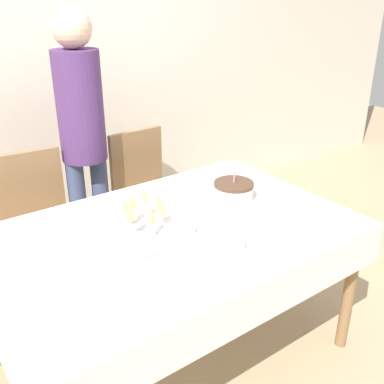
# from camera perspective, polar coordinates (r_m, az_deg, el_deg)

# --- Properties ---
(ground_plane) EXTENTS (12.00, 12.00, 0.00)m
(ground_plane) POSITION_cam_1_polar(r_m,az_deg,el_deg) (2.60, -2.24, -19.70)
(ground_plane) COLOR tan
(wall_back) EXTENTS (8.00, 0.05, 2.70)m
(wall_back) POSITION_cam_1_polar(r_m,az_deg,el_deg) (3.38, -18.82, 15.32)
(wall_back) COLOR silver
(wall_back) RESTS_ON ground_plane
(dining_table) EXTENTS (1.72, 1.13, 0.77)m
(dining_table) POSITION_cam_1_polar(r_m,az_deg,el_deg) (2.19, -2.52, -7.04)
(dining_table) COLOR white
(dining_table) RESTS_ON ground_plane
(dining_chair_far_left) EXTENTS (0.46, 0.46, 0.95)m
(dining_chair_far_left) POSITION_cam_1_polar(r_m,az_deg,el_deg) (2.84, -18.88, -4.02)
(dining_chair_far_left) COLOR olive
(dining_chair_far_left) RESTS_ON ground_plane
(dining_chair_far_right) EXTENTS (0.44, 0.44, 0.95)m
(dining_chair_far_right) POSITION_cam_1_polar(r_m,az_deg,el_deg) (3.10, -5.78, -0.35)
(dining_chair_far_right) COLOR olive
(dining_chair_far_right) RESTS_ON ground_plane
(birthday_cake) EXTENTS (0.22, 0.22, 0.17)m
(birthday_cake) POSITION_cam_1_polar(r_m,az_deg,el_deg) (2.43, 5.30, 0.16)
(birthday_cake) COLOR beige
(birthday_cake) RESTS_ON dining_table
(champagne_tray) EXTENTS (0.32, 0.32, 0.18)m
(champagne_tray) POSITION_cam_1_polar(r_m,az_deg,el_deg) (2.10, -6.18, -2.74)
(champagne_tray) COLOR silver
(champagne_tray) RESTS_ON dining_table
(plate_stack_main) EXTENTS (0.23, 0.23, 0.03)m
(plate_stack_main) POSITION_cam_1_polar(r_m,az_deg,el_deg) (1.99, 3.39, -6.53)
(plate_stack_main) COLOR silver
(plate_stack_main) RESTS_ON dining_table
(plate_stack_dessert) EXTENTS (0.18, 0.18, 0.03)m
(plate_stack_dessert) POSITION_cam_1_polar(r_m,az_deg,el_deg) (2.11, -1.89, -4.77)
(plate_stack_dessert) COLOR silver
(plate_stack_dessert) RESTS_ON dining_table
(cake_knife) EXTENTS (0.30, 0.06, 0.00)m
(cake_knife) POSITION_cam_1_polar(r_m,az_deg,el_deg) (2.31, 7.07, -2.49)
(cake_knife) COLOR silver
(cake_knife) RESTS_ON dining_table
(fork_pile) EXTENTS (0.17, 0.07, 0.02)m
(fork_pile) POSITION_cam_1_polar(r_m,az_deg,el_deg) (1.90, -3.65, -8.40)
(fork_pile) COLOR silver
(fork_pile) RESTS_ON dining_table
(napkin_pile) EXTENTS (0.15, 0.15, 0.01)m
(napkin_pile) POSITION_cam_1_polar(r_m,az_deg,el_deg) (2.00, -5.22, -6.82)
(napkin_pile) COLOR #8CC6E0
(napkin_pile) RESTS_ON dining_table
(person_standing) EXTENTS (0.28, 0.28, 1.72)m
(person_standing) POSITION_cam_1_polar(r_m,az_deg,el_deg) (2.85, -13.78, 8.14)
(person_standing) COLOR #3F4C72
(person_standing) RESTS_ON ground_plane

